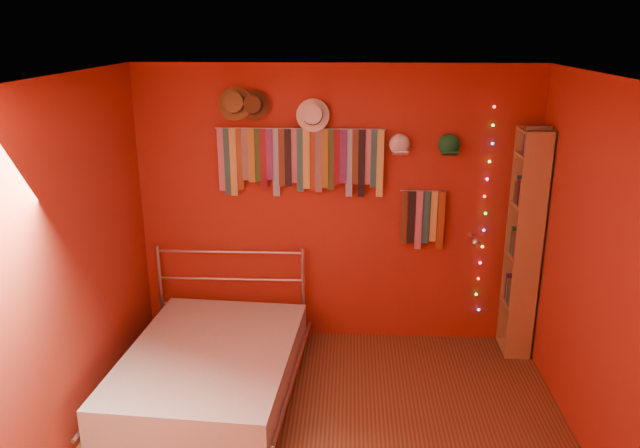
% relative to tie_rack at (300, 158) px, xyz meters
% --- Properties ---
extents(back_wall, '(3.50, 0.02, 2.50)m').
position_rel_tie_rack_xyz_m(back_wall, '(0.31, 0.07, -0.46)').
color(back_wall, maroon).
rests_on(back_wall, ground).
extents(right_wall, '(0.02, 3.50, 2.50)m').
position_rel_tie_rack_xyz_m(right_wall, '(2.06, -1.68, -0.46)').
color(right_wall, maroon).
rests_on(right_wall, ground).
extents(left_wall, '(0.02, 3.50, 2.50)m').
position_rel_tie_rack_xyz_m(left_wall, '(-1.44, -1.68, -0.46)').
color(left_wall, maroon).
rests_on(left_wall, ground).
extents(ceiling, '(3.50, 3.50, 0.02)m').
position_rel_tie_rack_xyz_m(ceiling, '(0.31, -1.68, 0.79)').
color(ceiling, white).
rests_on(ceiling, back_wall).
extents(tie_rack, '(1.45, 0.03, 0.60)m').
position_rel_tie_rack_xyz_m(tie_rack, '(0.00, 0.00, 0.00)').
color(tie_rack, silver).
rests_on(tie_rack, back_wall).
extents(small_tie_rack, '(0.40, 0.03, 0.54)m').
position_rel_tie_rack_xyz_m(small_tie_rack, '(1.07, -0.00, -0.52)').
color(small_tie_rack, silver).
rests_on(small_tie_rack, back_wall).
extents(fedora_olive, '(0.29, 0.16, 0.28)m').
position_rel_tie_rack_xyz_m(fedora_olive, '(-0.54, -0.03, 0.47)').
color(fedora_olive, brown).
rests_on(fedora_olive, back_wall).
extents(fedora_brown, '(0.25, 0.14, 0.25)m').
position_rel_tie_rack_xyz_m(fedora_brown, '(-0.39, -0.03, 0.45)').
color(fedora_brown, '#4F351C').
rests_on(fedora_brown, back_wall).
extents(fedora_white, '(0.28, 0.15, 0.28)m').
position_rel_tie_rack_xyz_m(fedora_white, '(0.11, -0.03, 0.37)').
color(fedora_white, white).
rests_on(fedora_white, back_wall).
extents(cap_white, '(0.18, 0.23, 0.18)m').
position_rel_tie_rack_xyz_m(cap_white, '(0.85, 0.01, 0.12)').
color(cap_white, white).
rests_on(cap_white, back_wall).
extents(cap_green, '(0.18, 0.23, 0.18)m').
position_rel_tie_rack_xyz_m(cap_green, '(1.26, 0.01, 0.13)').
color(cap_green, '#186F38').
rests_on(cap_green, back_wall).
extents(fairy_lights, '(0.06, 0.02, 1.87)m').
position_rel_tie_rack_xyz_m(fairy_lights, '(1.61, 0.03, -0.48)').
color(fairy_lights, '#FF3333').
rests_on(fairy_lights, back_wall).
extents(reading_lamp, '(0.07, 0.31, 0.09)m').
position_rel_tie_rack_xyz_m(reading_lamp, '(1.50, -0.17, -0.67)').
color(reading_lamp, silver).
rests_on(reading_lamp, back_wall).
extents(bookshelf, '(0.25, 0.34, 2.00)m').
position_rel_tie_rack_xyz_m(bookshelf, '(1.96, -0.15, -0.69)').
color(bookshelf, '#A47E4A').
rests_on(bookshelf, ground).
extents(bed, '(1.48, 1.90, 0.90)m').
position_rel_tie_rack_xyz_m(bed, '(-0.64, -0.98, -1.49)').
color(bed, silver).
rests_on(bed, ground).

